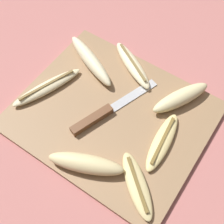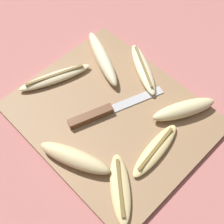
{
  "view_description": "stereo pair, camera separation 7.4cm",
  "coord_description": "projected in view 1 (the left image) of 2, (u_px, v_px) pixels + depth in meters",
  "views": [
    {
      "loc": [
        0.21,
        -0.31,
        0.66
      ],
      "look_at": [
        0.0,
        0.0,
        0.02
      ],
      "focal_mm": 50.0,
      "sensor_mm": 36.0,
      "label": 1
    },
    {
      "loc": [
        0.27,
        -0.26,
        0.66
      ],
      "look_at": [
        0.0,
        0.0,
        0.02
      ],
      "focal_mm": 50.0,
      "sensor_mm": 36.0,
      "label": 2
    }
  ],
  "objects": [
    {
      "name": "ground_plane",
      "position": [
        112.0,
        117.0,
        0.76
      ],
      "size": [
        4.0,
        4.0,
        0.0
      ],
      "primitive_type": "plane",
      "color": "#B76B66"
    },
    {
      "name": "cutting_board",
      "position": [
        112.0,
        115.0,
        0.75
      ],
      "size": [
        0.44,
        0.37,
        0.01
      ],
      "color": "#997551",
      "rests_on": "ground_plane"
    },
    {
      "name": "knife",
      "position": [
        100.0,
        115.0,
        0.74
      ],
      "size": [
        0.1,
        0.24,
        0.02
      ],
      "rotation": [
        0.0,
        0.0,
        -0.34
      ],
      "color": "brown",
      "rests_on": "cutting_board"
    },
    {
      "name": "banana_soft_right",
      "position": [
        181.0,
        98.0,
        0.75
      ],
      "size": [
        0.11,
        0.16,
        0.04
      ],
      "rotation": [
        0.0,
        0.0,
        2.67
      ],
      "color": "beige",
      "rests_on": "cutting_board"
    },
    {
      "name": "banana_cream_curved",
      "position": [
        47.0,
        87.0,
        0.78
      ],
      "size": [
        0.1,
        0.19,
        0.02
      ],
      "rotation": [
        0.0,
        0.0,
        2.79
      ],
      "color": "beige",
      "rests_on": "cutting_board"
    },
    {
      "name": "banana_bright_far",
      "position": [
        91.0,
        60.0,
        0.81
      ],
      "size": [
        0.19,
        0.11,
        0.04
      ],
      "rotation": [
        0.0,
        0.0,
        1.16
      ],
      "color": "beige",
      "rests_on": "cutting_board"
    },
    {
      "name": "banana_ripe_center",
      "position": [
        86.0,
        164.0,
        0.66
      ],
      "size": [
        0.17,
        0.1,
        0.04
      ],
      "rotation": [
        0.0,
        0.0,
        5.11
      ],
      "color": "beige",
      "rests_on": "cutting_board"
    },
    {
      "name": "banana_golden_short",
      "position": [
        162.0,
        142.0,
        0.7
      ],
      "size": [
        0.06,
        0.16,
        0.02
      ],
      "rotation": [
        0.0,
        0.0,
        0.12
      ],
      "color": "#EDD689",
      "rests_on": "cutting_board"
    },
    {
      "name": "banana_spotted_left",
      "position": [
        137.0,
        185.0,
        0.65
      ],
      "size": [
        0.14,
        0.13,
        0.02
      ],
      "rotation": [
        0.0,
        0.0,
        0.88
      ],
      "color": "#DBC684",
      "rests_on": "cutting_board"
    },
    {
      "name": "banana_pale_long",
      "position": [
        132.0,
        65.0,
        0.81
      ],
      "size": [
        0.16,
        0.11,
        0.02
      ],
      "rotation": [
        0.0,
        0.0,
        1.05
      ],
      "color": "beige",
      "rests_on": "cutting_board"
    }
  ]
}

